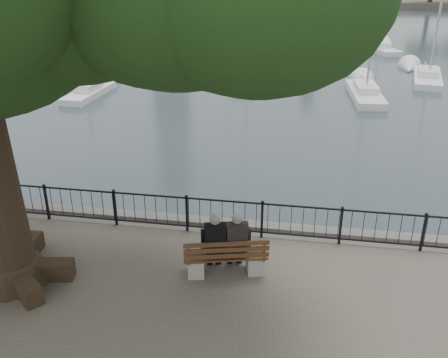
% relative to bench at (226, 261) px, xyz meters
% --- Properties ---
extents(harbor, '(260.00, 260.00, 1.20)m').
position_rel_bench_xyz_m(harbor, '(-0.34, 2.29, -0.85)').
color(harbor, '#494744').
rests_on(harbor, ground).
extents(railing, '(22.06, 0.06, 1.00)m').
position_rel_bench_xyz_m(railing, '(-0.34, 1.79, 0.21)').
color(railing, black).
rests_on(railing, ground).
extents(bench, '(2.00, 1.04, 1.01)m').
position_rel_bench_xyz_m(bench, '(0.00, 0.00, 0.00)').
color(bench, slate).
rests_on(bench, ground).
extents(person_left, '(0.59, 0.86, 1.60)m').
position_rel_bench_xyz_m(person_left, '(-0.26, 0.05, 0.38)').
color(person_left, black).
rests_on(person_left, ground).
extents(person_right, '(0.59, 0.86, 1.60)m').
position_rel_bench_xyz_m(person_right, '(0.22, 0.17, 0.38)').
color(person_right, black).
rests_on(person_right, ground).
extents(lion_monument, '(6.15, 6.15, 9.03)m').
position_rel_bench_xyz_m(lion_monument, '(1.66, 49.22, 0.92)').
color(lion_monument, '#494744').
rests_on(lion_monument, ground).
extents(sailboat_a, '(1.61, 5.06, 10.07)m').
position_rel_bench_xyz_m(sailboat_a, '(-11.39, 18.29, -1.04)').
color(sailboat_a, silver).
rests_on(sailboat_a, ground).
extents(sailboat_b, '(1.46, 5.00, 10.44)m').
position_rel_bench_xyz_m(sailboat_b, '(-2.32, 22.58, -1.03)').
color(sailboat_b, silver).
rests_on(sailboat_b, ground).
extents(sailboat_c, '(2.03, 5.96, 11.51)m').
position_rel_bench_xyz_m(sailboat_c, '(5.03, 20.63, -1.03)').
color(sailboat_c, silver).
rests_on(sailboat_c, ground).
extents(sailboat_d, '(2.70, 6.35, 9.95)m').
position_rel_bench_xyz_m(sailboat_d, '(9.56, 25.72, -1.07)').
color(sailboat_d, silver).
rests_on(sailboat_d, ground).
extents(sailboat_g, '(3.51, 5.89, 10.00)m').
position_rel_bench_xyz_m(sailboat_g, '(7.62, 37.10, -1.06)').
color(sailboat_g, silver).
rests_on(sailboat_g, ground).
extents(sailboat_h, '(2.22, 4.97, 11.46)m').
position_rel_bench_xyz_m(sailboat_h, '(-6.45, 42.22, -1.00)').
color(sailboat_h, silver).
rests_on(sailboat_h, ground).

